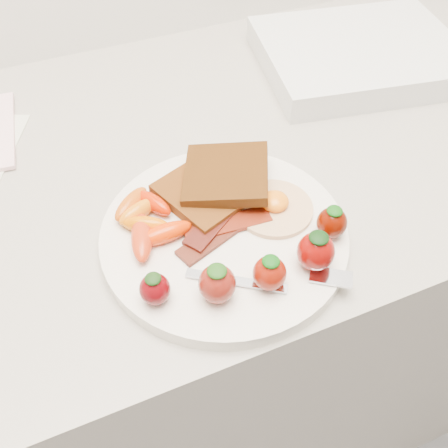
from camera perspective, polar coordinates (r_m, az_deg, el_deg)
name	(u,v)px	position (r m, az deg, el deg)	size (l,w,h in m)	color
counter	(188,328)	(1.01, -4.08, -11.79)	(2.00, 0.60, 0.90)	gray
plate	(224,235)	(0.55, 0.00, -1.31)	(0.27, 0.27, 0.02)	white
toast_lower	(208,191)	(0.57, -1.86, 3.83)	(0.10, 0.10, 0.01)	#451F0A
toast_upper	(226,174)	(0.57, 0.24, 5.71)	(0.10, 0.10, 0.01)	black
fried_egg	(274,206)	(0.56, 5.76, 2.02)	(0.09, 0.09, 0.02)	#F4E4B9
bacon_strips	(220,226)	(0.54, -0.41, -0.24)	(0.11, 0.08, 0.01)	#310B04
baby_carrots	(146,221)	(0.54, -8.90, 0.39)	(0.08, 0.11, 0.02)	orange
strawberries	(267,262)	(0.49, 4.90, -4.36)	(0.23, 0.07, 0.05)	#570308
fork	(279,279)	(0.50, 6.35, -6.28)	(0.16, 0.09, 0.00)	silver
appliance	(360,55)	(0.85, 15.23, 18.18)	(0.30, 0.24, 0.04)	silver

